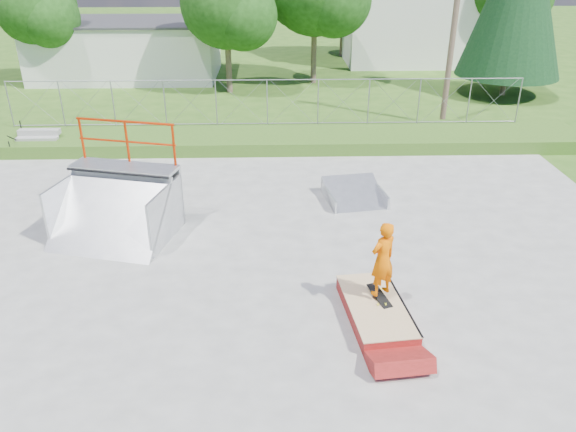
{
  "coord_description": "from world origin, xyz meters",
  "views": [
    {
      "loc": [
        0.18,
        -11.23,
        7.1
      ],
      "look_at": [
        0.54,
        0.97,
        1.1
      ],
      "focal_mm": 35.0,
      "sensor_mm": 36.0,
      "label": 1
    }
  ],
  "objects_px": {
    "skater": "(382,262)",
    "grind_box": "(376,311)",
    "quarter_pipe": "(110,188)",
    "flat_bank_ramp": "(354,194)"
  },
  "relations": [
    {
      "from": "skater",
      "to": "grind_box",
      "type": "bearing_deg",
      "value": 32.24
    },
    {
      "from": "grind_box",
      "to": "quarter_pipe",
      "type": "distance_m",
      "value": 7.37
    },
    {
      "from": "flat_bank_ramp",
      "to": "skater",
      "type": "relative_size",
      "value": 1.07
    },
    {
      "from": "flat_bank_ramp",
      "to": "grind_box",
      "type": "bearing_deg",
      "value": -102.46
    },
    {
      "from": "grind_box",
      "to": "quarter_pipe",
      "type": "relative_size",
      "value": 0.87
    },
    {
      "from": "grind_box",
      "to": "skater",
      "type": "distance_m",
      "value": 1.07
    },
    {
      "from": "grind_box",
      "to": "flat_bank_ramp",
      "type": "xyz_separation_m",
      "value": [
        0.35,
        5.85,
        0.07
      ]
    },
    {
      "from": "flat_bank_ramp",
      "to": "quarter_pipe",
      "type": "bearing_deg",
      "value": -170.92
    },
    {
      "from": "quarter_pipe",
      "to": "flat_bank_ramp",
      "type": "xyz_separation_m",
      "value": [
        6.6,
        2.16,
        -1.19
      ]
    },
    {
      "from": "quarter_pipe",
      "to": "flat_bank_ramp",
      "type": "height_order",
      "value": "quarter_pipe"
    }
  ]
}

